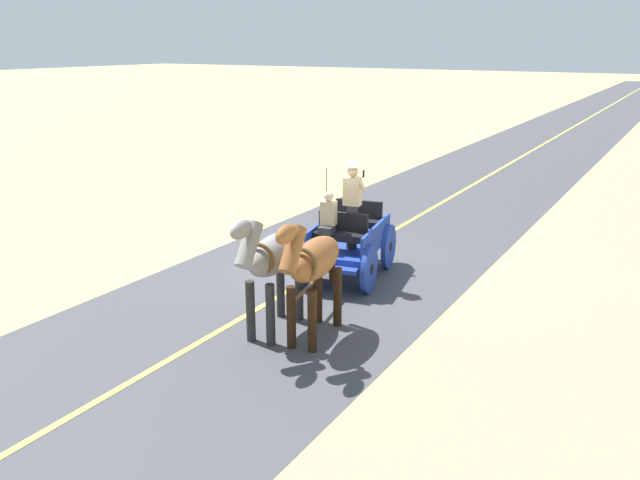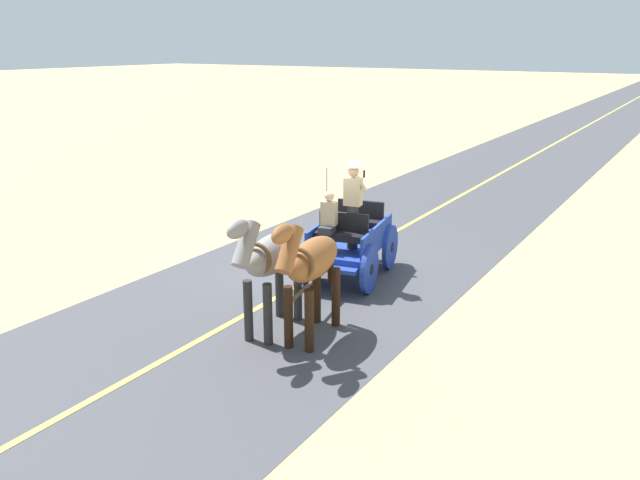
# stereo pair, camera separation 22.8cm
# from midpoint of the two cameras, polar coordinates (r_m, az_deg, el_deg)

# --- Properties ---
(ground_plane) EXTENTS (200.00, 200.00, 0.00)m
(ground_plane) POSITION_cam_midpoint_polar(r_m,az_deg,el_deg) (14.16, 0.29, -2.50)
(ground_plane) COLOR tan
(road_surface) EXTENTS (6.05, 160.00, 0.01)m
(road_surface) POSITION_cam_midpoint_polar(r_m,az_deg,el_deg) (14.16, 0.29, -2.48)
(road_surface) COLOR #424247
(road_surface) RESTS_ON ground
(road_centre_stripe) EXTENTS (0.12, 160.00, 0.00)m
(road_centre_stripe) POSITION_cam_midpoint_polar(r_m,az_deg,el_deg) (14.16, 0.29, -2.46)
(road_centre_stripe) COLOR #DBCC4C
(road_centre_stripe) RESTS_ON road_surface
(horse_drawn_carriage) EXTENTS (1.84, 4.51, 2.50)m
(horse_drawn_carriage) POSITION_cam_midpoint_polar(r_m,az_deg,el_deg) (13.41, 2.02, 0.03)
(horse_drawn_carriage) COLOR #1E3899
(horse_drawn_carriage) RESTS_ON ground
(horse_near_side) EXTENTS (0.77, 2.15, 2.21)m
(horse_near_side) POSITION_cam_midpoint_polar(r_m,az_deg,el_deg) (10.42, -1.30, -2.06)
(horse_near_side) COLOR brown
(horse_near_side) RESTS_ON ground
(horse_off_side) EXTENTS (0.76, 2.15, 2.21)m
(horse_off_side) POSITION_cam_midpoint_polar(r_m,az_deg,el_deg) (10.69, -4.88, -1.63)
(horse_off_side) COLOR gray
(horse_off_side) RESTS_ON ground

